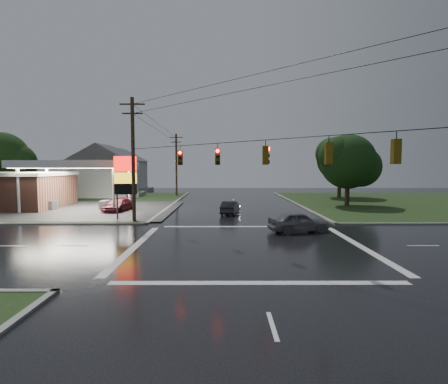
{
  "coord_description": "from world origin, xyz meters",
  "views": [
    {
      "loc": [
        -1.53,
        -21.5,
        4.93
      ],
      "look_at": [
        -1.47,
        5.19,
        3.0
      ],
      "focal_mm": 28.0,
      "sensor_mm": 36.0,
      "label": 1
    }
  ],
  "objects_px": {
    "pylon_sign": "(125,177)",
    "tree_nw_behind": "(3,158)",
    "house_near": "(105,170)",
    "car_north": "(230,207)",
    "tree_ne_far": "(341,159)",
    "utility_pole_nw": "(133,158)",
    "car_pump": "(118,205)",
    "house_far": "(121,169)",
    "utility_pole_n": "(176,164)",
    "car_crossing": "(298,222)",
    "gas_station": "(19,187)",
    "tree_ne_near": "(349,162)"
  },
  "relations": [
    {
      "from": "pylon_sign",
      "to": "tree_nw_behind",
      "type": "relative_size",
      "value": 0.6
    },
    {
      "from": "house_near",
      "to": "car_north",
      "type": "relative_size",
      "value": 2.66
    },
    {
      "from": "car_north",
      "to": "tree_ne_far",
      "type": "bearing_deg",
      "value": -122.19
    },
    {
      "from": "utility_pole_nw",
      "to": "car_pump",
      "type": "bearing_deg",
      "value": 116.38
    },
    {
      "from": "tree_ne_far",
      "to": "pylon_sign",
      "type": "bearing_deg",
      "value": -139.65
    },
    {
      "from": "house_near",
      "to": "tree_ne_far",
      "type": "xyz_separation_m",
      "value": [
        38.1,
        -2.01,
        1.77
      ]
    },
    {
      "from": "house_far",
      "to": "car_pump",
      "type": "bearing_deg",
      "value": -74.17
    },
    {
      "from": "car_north",
      "to": "utility_pole_n",
      "type": "bearing_deg",
      "value": -58.66
    },
    {
      "from": "house_near",
      "to": "car_crossing",
      "type": "bearing_deg",
      "value": -51.26
    },
    {
      "from": "house_near",
      "to": "car_pump",
      "type": "relative_size",
      "value": 2.22
    },
    {
      "from": "gas_station",
      "to": "pylon_sign",
      "type": "xyz_separation_m",
      "value": [
        15.18,
        -9.2,
        1.46
      ]
    },
    {
      "from": "tree_nw_behind",
      "to": "car_north",
      "type": "bearing_deg",
      "value": -24.76
    },
    {
      "from": "house_far",
      "to": "pylon_sign",
      "type": "bearing_deg",
      "value": -73.02
    },
    {
      "from": "tree_nw_behind",
      "to": "car_pump",
      "type": "xyz_separation_m",
      "value": [
        20.76,
        -13.28,
        -5.46
      ]
    },
    {
      "from": "pylon_sign",
      "to": "car_pump",
      "type": "height_order",
      "value": "pylon_sign"
    },
    {
      "from": "utility_pole_n",
      "to": "utility_pole_nw",
      "type": "bearing_deg",
      "value": -90.0
    },
    {
      "from": "gas_station",
      "to": "house_near",
      "type": "bearing_deg",
      "value": 73.83
    },
    {
      "from": "house_near",
      "to": "car_north",
      "type": "height_order",
      "value": "house_near"
    },
    {
      "from": "utility_pole_n",
      "to": "tree_nw_behind",
      "type": "distance_m",
      "value": 25.63
    },
    {
      "from": "car_crossing",
      "to": "tree_ne_near",
      "type": "bearing_deg",
      "value": -42.47
    },
    {
      "from": "car_crossing",
      "to": "car_pump",
      "type": "height_order",
      "value": "car_crossing"
    },
    {
      "from": "gas_station",
      "to": "tree_nw_behind",
      "type": "relative_size",
      "value": 2.62
    },
    {
      "from": "car_north",
      "to": "car_pump",
      "type": "relative_size",
      "value": 0.83
    },
    {
      "from": "utility_pole_nw",
      "to": "utility_pole_n",
      "type": "distance_m",
      "value": 28.5
    },
    {
      "from": "house_far",
      "to": "car_north",
      "type": "relative_size",
      "value": 2.66
    },
    {
      "from": "pylon_sign",
      "to": "car_pump",
      "type": "distance_m",
      "value": 7.49
    },
    {
      "from": "car_north",
      "to": "house_near",
      "type": "bearing_deg",
      "value": -35.7
    },
    {
      "from": "car_crossing",
      "to": "car_pump",
      "type": "xyz_separation_m",
      "value": [
        -17.25,
        12.03,
        -0.06
      ]
    },
    {
      "from": "tree_ne_near",
      "to": "car_north",
      "type": "xyz_separation_m",
      "value": [
        -14.94,
        -7.24,
        -4.88
      ]
    },
    {
      "from": "utility_pole_n",
      "to": "car_north",
      "type": "xyz_separation_m",
      "value": [
        8.7,
        -23.25,
        -4.78
      ]
    },
    {
      "from": "car_pump",
      "to": "car_crossing",
      "type": "bearing_deg",
      "value": -25.15
    },
    {
      "from": "pylon_sign",
      "to": "tree_ne_far",
      "type": "xyz_separation_m",
      "value": [
        27.65,
        23.49,
        2.17
      ]
    },
    {
      "from": "tree_ne_near",
      "to": "car_pump",
      "type": "xyz_separation_m",
      "value": [
        -27.22,
        -5.28,
        -4.84
      ]
    },
    {
      "from": "tree_ne_far",
      "to": "car_pump",
      "type": "height_order",
      "value": "tree_ne_far"
    },
    {
      "from": "utility_pole_n",
      "to": "house_far",
      "type": "distance_m",
      "value": 16.0
    },
    {
      "from": "utility_pole_n",
      "to": "house_far",
      "type": "relative_size",
      "value": 0.95
    },
    {
      "from": "house_near",
      "to": "car_crossing",
      "type": "height_order",
      "value": "house_near"
    },
    {
      "from": "tree_ne_near",
      "to": "car_crossing",
      "type": "distance_m",
      "value": 20.54
    },
    {
      "from": "house_near",
      "to": "tree_nw_behind",
      "type": "height_order",
      "value": "tree_nw_behind"
    },
    {
      "from": "house_near",
      "to": "tree_nw_behind",
      "type": "relative_size",
      "value": 1.1
    },
    {
      "from": "house_far",
      "to": "tree_ne_far",
      "type": "xyz_separation_m",
      "value": [
        39.1,
        -14.01,
        1.77
      ]
    },
    {
      "from": "house_far",
      "to": "tree_nw_behind",
      "type": "xyz_separation_m",
      "value": [
        -11.89,
        -18.01,
        1.77
      ]
    },
    {
      "from": "gas_station",
      "to": "house_near",
      "type": "xyz_separation_m",
      "value": [
        4.73,
        16.3,
        1.86
      ]
    },
    {
      "from": "house_near",
      "to": "car_crossing",
      "type": "relative_size",
      "value": 2.42
    },
    {
      "from": "pylon_sign",
      "to": "tree_ne_near",
      "type": "height_order",
      "value": "tree_ne_near"
    },
    {
      "from": "car_pump",
      "to": "car_north",
      "type": "bearing_deg",
      "value": 0.66
    },
    {
      "from": "pylon_sign",
      "to": "car_north",
      "type": "bearing_deg",
      "value": 23.68
    },
    {
      "from": "car_north",
      "to": "tree_nw_behind",
      "type": "bearing_deg",
      "value": -13.94
    },
    {
      "from": "tree_ne_near",
      "to": "gas_station",
      "type": "bearing_deg",
      "value": -176.7
    },
    {
      "from": "car_pump",
      "to": "tree_nw_behind",
      "type": "bearing_deg",
      "value": 157.14
    }
  ]
}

